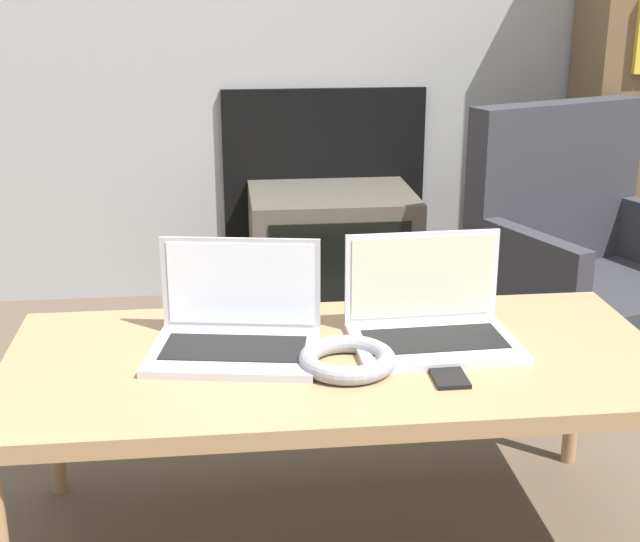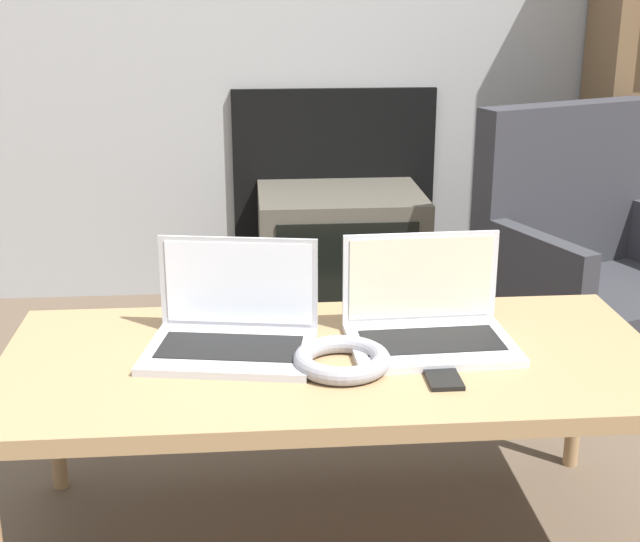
{
  "view_description": "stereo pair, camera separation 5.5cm",
  "coord_description": "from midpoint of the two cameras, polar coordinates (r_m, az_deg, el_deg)",
  "views": [
    {
      "loc": [
        -0.22,
        -1.23,
        1.16
      ],
      "look_at": [
        0.0,
        0.7,
        0.51
      ],
      "focal_mm": 50.0,
      "sensor_mm": 36.0,
      "label": 1
    },
    {
      "loc": [
        -0.16,
        -1.23,
        1.16
      ],
      "look_at": [
        0.0,
        0.7,
        0.51
      ],
      "focal_mm": 50.0,
      "sensor_mm": 36.0,
      "label": 2
    }
  ],
  "objects": [
    {
      "name": "table",
      "position": [
        1.81,
        0.19,
        -6.33
      ],
      "size": [
        1.33,
        0.61,
        0.43
      ],
      "color": "#9E7A51",
      "rests_on": "ground_plane"
    },
    {
      "name": "phone",
      "position": [
        1.72,
        7.18,
        -6.45
      ],
      "size": [
        0.06,
        0.14,
        0.01
      ],
      "color": "black",
      "rests_on": "table"
    },
    {
      "name": "headphones",
      "position": [
        1.73,
        0.84,
        -5.68
      ],
      "size": [
        0.19,
        0.19,
        0.04
      ],
      "color": "gray",
      "rests_on": "table"
    },
    {
      "name": "tv",
      "position": [
        3.15,
        0.26,
        1.12
      ],
      "size": [
        0.57,
        0.46,
        0.45
      ],
      "color": "#4C473D",
      "rests_on": "ground_plane"
    },
    {
      "name": "laptop_left",
      "position": [
        1.82,
        -6.24,
        -3.64
      ],
      "size": [
        0.37,
        0.29,
        0.21
      ],
      "rotation": [
        0.0,
        0.0,
        -0.17
      ],
      "color": "#B2B2B7",
      "rests_on": "table"
    },
    {
      "name": "laptop_right",
      "position": [
        1.86,
        6.23,
        -3.12
      ],
      "size": [
        0.34,
        0.25,
        0.21
      ],
      "rotation": [
        0.0,
        0.0,
        0.03
      ],
      "color": "silver",
      "rests_on": "table"
    },
    {
      "name": "armchair",
      "position": [
        2.92,
        15.56,
        2.13
      ],
      "size": [
        0.79,
        0.73,
        0.78
      ],
      "rotation": [
        0.0,
        0.0,
        0.37
      ],
      "color": "#2D2D33",
      "rests_on": "ground_plane"
    }
  ]
}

